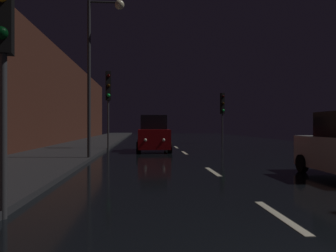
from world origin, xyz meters
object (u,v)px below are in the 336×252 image
Objects in this scene: traffic_light_far_left at (108,93)px; traffic_light_far_right at (222,107)px; streetlamp_overhead at (99,54)px; traffic_light_near_left at (3,20)px; car_approaching_headlights at (153,135)px.

traffic_light_far_right is at bearing 115.40° from traffic_light_far_left.
traffic_light_far_right is at bearing 57.09° from streetlamp_overhead.
streetlamp_overhead is at bearing -46.97° from traffic_light_far_right.
streetlamp_overhead is at bearing -12.04° from traffic_light_far_left.
traffic_light_far_right is (9.55, 23.89, -0.14)m from traffic_light_near_left.
traffic_light_near_left is at bearing -11.35° from car_approaching_headlights.
traffic_light_near_left reaches higher than car_approaching_headlights.
streetlamp_overhead is at bearing 165.84° from traffic_light_near_left.
traffic_light_far_right reaches higher than car_approaching_headlights.
traffic_light_near_left is 9.77m from streetlamp_overhead.
traffic_light_far_left reaches higher than traffic_light_near_left.
traffic_light_far_left is 1.15× the size of car_approaching_headlights.
streetlamp_overhead is (0.34, 9.65, 1.47)m from traffic_light_near_left.
traffic_light_far_right is 11.20m from car_approaching_headlights.
traffic_light_near_left is at bearing -35.87° from traffic_light_far_right.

